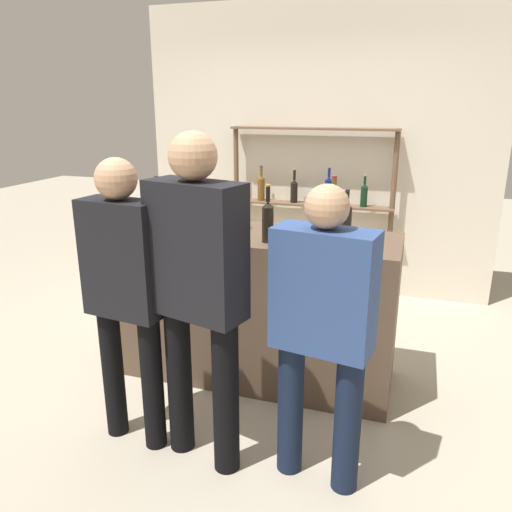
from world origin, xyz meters
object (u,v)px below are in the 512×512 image
object	(u,v)px
wine_glass	(242,211)
counter_bottle_3	(333,212)
counter_bottle_4	(188,215)
customer_center	(198,282)
counter_bottle_2	(158,205)
customer_left	(125,285)
counter_bottle_1	(346,219)
counter_bottle_5	(268,220)
customer_right	(322,321)
counter_bottle_0	(209,215)
cork_jar	(158,217)

from	to	relation	value
wine_glass	counter_bottle_3	bearing A→B (deg)	5.96
counter_bottle_4	customer_center	distance (m)	0.91
counter_bottle_2	customer_left	size ratio (longest dim) A/B	0.21
wine_glass	counter_bottle_2	bearing A→B (deg)	-179.33
customer_left	counter_bottle_1	bearing A→B (deg)	-38.49
counter_bottle_5	customer_center	bearing A→B (deg)	-99.60
counter_bottle_2	customer_left	world-z (taller)	customer_left
counter_bottle_5	customer_left	bearing A→B (deg)	-127.59
counter_bottle_4	wine_glass	size ratio (longest dim) A/B	2.04
counter_bottle_3	wine_glass	xyz separation A→B (m)	(-0.61, -0.06, -0.02)
counter_bottle_2	customer_left	xyz separation A→B (m)	(0.33, -1.00, -0.22)
counter_bottle_1	customer_right	world-z (taller)	customer_right
counter_bottle_4	counter_bottle_0	bearing A→B (deg)	22.50
customer_right	customer_center	world-z (taller)	customer_center
counter_bottle_2	counter_bottle_3	size ratio (longest dim) A/B	0.88
counter_bottle_3	customer_left	distance (m)	1.42
wine_glass	counter_bottle_1	bearing A→B (deg)	-1.10
counter_bottle_4	cork_jar	distance (m)	0.30
wine_glass	cork_jar	distance (m)	0.59
counter_bottle_0	counter_bottle_1	world-z (taller)	counter_bottle_0
counter_bottle_4	customer_left	size ratio (longest dim) A/B	0.21
counter_bottle_0	cork_jar	bearing A→B (deg)	173.18
counter_bottle_4	cork_jar	size ratio (longest dim) A/B	2.32
cork_jar	customer_center	world-z (taller)	customer_center
customer_left	counter_bottle_5	bearing A→B (deg)	-30.48
counter_bottle_3	cork_jar	distance (m)	1.20
counter_bottle_0	counter_bottle_2	world-z (taller)	counter_bottle_2
counter_bottle_0	counter_bottle_1	bearing A→B (deg)	11.14
cork_jar	customer_center	bearing A→B (deg)	-51.72
wine_glass	customer_left	distance (m)	1.07
counter_bottle_3	counter_bottle_4	world-z (taller)	counter_bottle_3
counter_bottle_2	customer_right	bearing A→B (deg)	-35.43
customer_right	counter_bottle_2	bearing A→B (deg)	64.08
counter_bottle_3	counter_bottle_4	size ratio (longest dim) A/B	1.11
counter_bottle_1	counter_bottle_5	xyz separation A→B (m)	(-0.44, -0.25, 0.01)
cork_jar	customer_left	bearing A→B (deg)	-72.89
customer_left	customer_center	size ratio (longest dim) A/B	0.92
cork_jar	customer_right	size ratio (longest dim) A/B	0.10
counter_bottle_5	cork_jar	distance (m)	0.85
counter_bottle_5	customer_right	size ratio (longest dim) A/B	0.23
counter_bottle_0	customer_right	size ratio (longest dim) A/B	0.22
customer_right	customer_left	bearing A→B (deg)	99.93
counter_bottle_4	counter_bottle_5	bearing A→B (deg)	-3.10
wine_glass	customer_center	xyz separation A→B (m)	(0.14, -1.03, -0.14)
counter_bottle_1	customer_center	bearing A→B (deg)	-119.44
counter_bottle_3	counter_bottle_5	size ratio (longest dim) A/B	1.06
cork_jar	customer_left	size ratio (longest dim) A/B	0.09
counter_bottle_2	cork_jar	world-z (taller)	counter_bottle_2
counter_bottle_3	cork_jar	bearing A→B (deg)	-170.39
counter_bottle_4	wine_glass	world-z (taller)	counter_bottle_4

